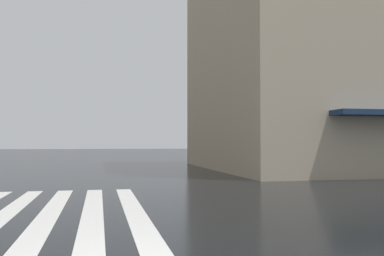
% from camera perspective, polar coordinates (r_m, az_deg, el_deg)
% --- Properties ---
extents(zebra_crossing, '(13.00, 4.50, 0.01)m').
position_cam_1_polar(zebra_crossing, '(9.94, -18.58, -11.54)').
color(zebra_crossing, silver).
rests_on(zebra_crossing, ground_plane).
extents(haussmann_block_corner, '(17.55, 21.60, 21.42)m').
position_cam_1_polar(haussmann_block_corner, '(32.93, 21.77, 13.78)').
color(haussmann_block_corner, tan).
rests_on(haussmann_block_corner, ground_plane).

